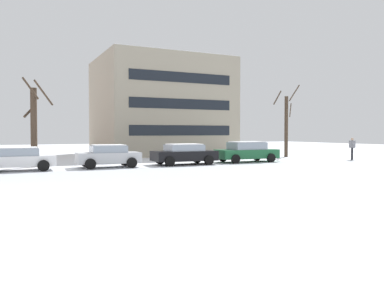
{
  "coord_description": "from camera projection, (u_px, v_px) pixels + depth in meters",
  "views": [
    {
      "loc": [
        -1.19,
        -14.4,
        2.17
      ],
      "look_at": [
        8.51,
        5.71,
        1.5
      ],
      "focal_mm": 36.53,
      "sensor_mm": 36.0,
      "label": 1
    }
  ],
  "objects": [
    {
      "name": "ground_plane",
      "position": [
        43.0,
        195.0,
        13.55
      ],
      "size": [
        120.0,
        120.0,
        0.0
      ],
      "primitive_type": "plane",
      "color": "white"
    },
    {
      "name": "tree_far_mid",
      "position": [
        286.0,
        124.0,
        34.46
      ],
      "size": [
        2.14,
        2.13,
        6.31
      ],
      "color": "#423326",
      "rests_on": "ground"
    },
    {
      "name": "tree_far_right",
      "position": [
        34.0,
        125.0,
        24.38
      ],
      "size": [
        1.88,
        1.82,
        5.56
      ],
      "color": "#423326",
      "rests_on": "ground"
    },
    {
      "name": "parked_car_white",
      "position": [
        18.0,
        159.0,
        21.97
      ],
      "size": [
        4.06,
        2.23,
        1.34
      ],
      "color": "white",
      "rests_on": "ground"
    },
    {
      "name": "building_far_right",
      "position": [
        161.0,
        107.0,
        39.27
      ],
      "size": [
        12.17,
        10.57,
        9.48
      ],
      "color": "#9E937F",
      "rests_on": "ground"
    },
    {
      "name": "pedestrian_crossing",
      "position": [
        352.0,
        147.0,
        30.8
      ],
      "size": [
        0.4,
        0.43,
        1.74
      ],
      "color": "black",
      "rests_on": "ground"
    },
    {
      "name": "road_surface",
      "position": [
        35.0,
        182.0,
        16.93
      ],
      "size": [
        80.0,
        9.52,
        0.0
      ],
      "color": "#B7BCC4",
      "rests_on": "ground"
    },
    {
      "name": "parked_car_silver",
      "position": [
        108.0,
        156.0,
        24.11
      ],
      "size": [
        3.87,
        2.15,
        1.41
      ],
      "color": "silver",
      "rests_on": "ground"
    },
    {
      "name": "parked_car_black",
      "position": [
        184.0,
        154.0,
        26.23
      ],
      "size": [
        4.33,
        2.28,
        1.4
      ],
      "color": "black",
      "rests_on": "ground"
    },
    {
      "name": "parked_car_green",
      "position": [
        247.0,
        152.0,
        28.57
      ],
      "size": [
        4.61,
        2.21,
        1.51
      ],
      "color": "#1E6038",
      "rests_on": "ground"
    }
  ]
}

